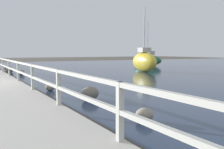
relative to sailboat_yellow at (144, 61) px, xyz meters
The scene contains 9 objects.
railing 11.39m from the sailboat_yellow, 157.85° to the right, with size 0.10×32.50×0.95m.
boulder_far_strip 15.53m from the sailboat_yellow, 125.68° to the right, with size 0.44×0.40×0.33m.
boulder_water_edge 11.56m from the sailboat_yellow, 147.44° to the left, with size 0.60×0.54×0.45m.
boulder_downstream 11.79m from the sailboat_yellow, 145.21° to the right, with size 0.41×0.37×0.31m.
boulder_near_dock 10.81m from the sailboat_yellow, 155.30° to the left, with size 0.57×0.51×0.43m.
boulder_upstream 13.04m from the sailboat_yellow, 133.83° to the right, with size 0.61×0.55×0.45m.
boulder_mid_strip 9.60m from the sailboat_yellow, 169.27° to the left, with size 0.51×0.46×0.39m.
sailboat_yellow is the anchor object (origin of this frame).
sailboat_green 9.16m from the sailboat_yellow, 51.98° to the left, with size 2.39×4.07×5.17m.
Camera 1 is at (0.10, -13.25, 1.65)m, focal length 42.00 mm.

